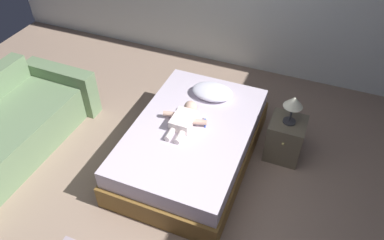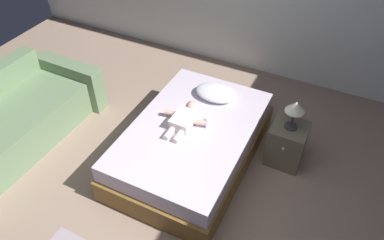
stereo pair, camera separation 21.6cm
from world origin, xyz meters
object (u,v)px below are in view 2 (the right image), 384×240
object	(u,v)px
couch	(11,122)
nightstand	(287,144)
bed	(192,143)
lamp	(295,108)
baby	(185,118)
toothbrush	(206,123)
pillow	(216,93)

from	to	relation	value
couch	nightstand	xyz separation A→B (m)	(3.01, 1.11, -0.03)
bed	lamp	size ratio (longest dim) A/B	5.72
nightstand	baby	bearing A→B (deg)	-158.59
toothbrush	couch	xyz separation A→B (m)	(-2.16, -0.77, -0.22)
baby	lamp	size ratio (longest dim) A/B	1.73
couch	pillow	bearing A→B (deg)	31.19
toothbrush	nightstand	bearing A→B (deg)	21.50
baby	lamp	bearing A→B (deg)	21.41
pillow	toothbrush	size ratio (longest dim) A/B	3.38
couch	lamp	bearing A→B (deg)	20.21
toothbrush	baby	bearing A→B (deg)	-158.99
bed	nightstand	world-z (taller)	nightstand
toothbrush	bed	bearing A→B (deg)	-132.28
pillow	nightstand	xyz separation A→B (m)	(0.94, -0.15, -0.30)
pillow	baby	size ratio (longest dim) A/B	0.83
baby	couch	bearing A→B (deg)	-160.45
bed	toothbrush	distance (m)	0.30
bed	couch	xyz separation A→B (m)	(-2.06, -0.66, 0.04)
pillow	nightstand	size ratio (longest dim) A/B	0.98
toothbrush	couch	world-z (taller)	couch
toothbrush	nightstand	xyz separation A→B (m)	(0.85, 0.33, -0.25)
bed	lamp	distance (m)	1.18
lamp	baby	bearing A→B (deg)	-158.59
lamp	toothbrush	bearing A→B (deg)	-158.49
toothbrush	nightstand	distance (m)	0.95
pillow	baby	xyz separation A→B (m)	(-0.12, -0.56, 0.00)
couch	bed	bearing A→B (deg)	17.72
bed	nightstand	bearing A→B (deg)	25.30
couch	lamp	size ratio (longest dim) A/B	5.99
bed	pillow	size ratio (longest dim) A/B	3.98
pillow	couch	size ratio (longest dim) A/B	0.24
nightstand	toothbrush	bearing A→B (deg)	-158.50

